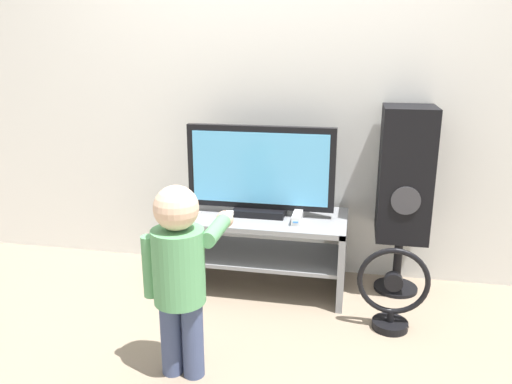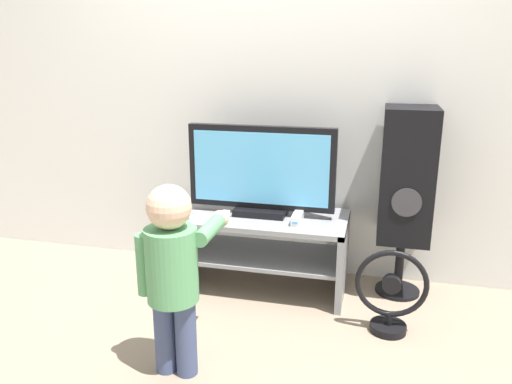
% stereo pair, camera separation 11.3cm
% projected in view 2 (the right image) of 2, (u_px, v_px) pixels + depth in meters
% --- Properties ---
extents(ground_plane, '(16.00, 16.00, 0.00)m').
position_uv_depth(ground_plane, '(250.00, 305.00, 2.86)').
color(ground_plane, gray).
extents(wall_back, '(10.00, 0.06, 2.60)m').
position_uv_depth(wall_back, '(273.00, 68.00, 3.04)').
color(wall_back, silver).
rests_on(wall_back, ground_plane).
extents(tv_stand, '(1.03, 0.50, 0.46)m').
position_uv_depth(tv_stand, '(260.00, 240.00, 3.01)').
color(tv_stand, gray).
rests_on(tv_stand, ground_plane).
extents(television, '(0.87, 0.20, 0.53)m').
position_uv_depth(television, '(261.00, 172.00, 2.92)').
color(television, black).
rests_on(television, tv_stand).
extents(game_console, '(0.05, 0.19, 0.05)m').
position_uv_depth(game_console, '(298.00, 218.00, 2.84)').
color(game_console, white).
rests_on(game_console, tv_stand).
extents(remote_primary, '(0.06, 0.13, 0.03)m').
position_uv_depth(remote_primary, '(194.00, 216.00, 2.92)').
color(remote_primary, white).
rests_on(remote_primary, tv_stand).
extents(child, '(0.33, 0.49, 0.88)m').
position_uv_depth(child, '(173.00, 265.00, 2.13)').
color(child, '#3F4C72').
rests_on(child, ground_plane).
extents(speaker_tower, '(0.29, 0.34, 1.11)m').
position_uv_depth(speaker_tower, '(407.00, 178.00, 2.81)').
color(speaker_tower, black).
rests_on(speaker_tower, ground_plane).
extents(floor_fan, '(0.37, 0.19, 0.45)m').
position_uv_depth(floor_fan, '(391.00, 295.00, 2.53)').
color(floor_fan, black).
rests_on(floor_fan, ground_plane).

